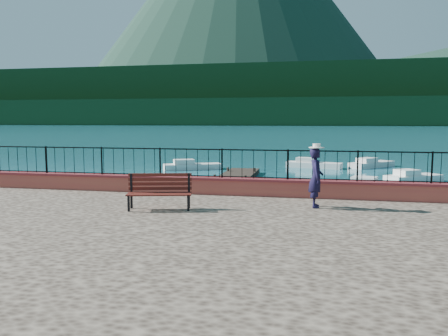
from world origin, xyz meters
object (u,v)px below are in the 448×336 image
at_px(boat_1, 374,185).
at_px(boat_2, 414,175).
at_px(boat_5, 372,162).
at_px(boat_3, 192,164).
at_px(boat_4, 314,163).
at_px(person, 316,178).
at_px(boat_0, 121,191).
at_px(park_bench, 160,199).

distance_m(boat_1, boat_2, 5.28).
relative_size(boat_1, boat_5, 0.80).
relative_size(boat_1, boat_2, 0.97).
xyz_separation_m(boat_3, boat_4, (9.00, 3.04, 0.00)).
xyz_separation_m(boat_2, boat_5, (-1.41, 8.17, 0.00)).
xyz_separation_m(person, boat_0, (-8.93, 6.10, -1.66)).
distance_m(park_bench, boat_1, 13.98).
bearing_deg(boat_5, boat_0, -175.18).
distance_m(park_bench, boat_3, 20.63).
bearing_deg(boat_0, boat_2, 31.91).
bearing_deg(park_bench, person, 2.21).
bearing_deg(person, park_bench, 102.26).
distance_m(boat_0, boat_1, 12.78).
bearing_deg(person, boat_4, -3.44).
height_order(boat_2, boat_5, same).
bearing_deg(boat_4, park_bench, -87.18).
xyz_separation_m(boat_4, boat_5, (4.48, 1.36, 0.00)).
height_order(boat_0, boat_1, same).
bearing_deg(boat_0, boat_5, 52.68).
bearing_deg(boat_4, boat_0, -106.08).
bearing_deg(boat_2, park_bench, -155.64).
bearing_deg(person, boat_1, -19.40).
bearing_deg(boat_2, boat_4, 97.22).
bearing_deg(boat_5, person, -148.05).
height_order(boat_0, boat_3, same).
relative_size(person, boat_5, 0.40).
xyz_separation_m(boat_1, boat_2, (2.84, 4.46, 0.00)).
height_order(boat_1, boat_3, same).
bearing_deg(boat_1, boat_5, 102.80).
height_order(park_bench, boat_5, park_bench).
height_order(park_bench, boat_1, park_bench).
xyz_separation_m(park_bench, boat_4, (4.31, 23.10, -1.10)).
relative_size(boat_1, boat_4, 0.82).
xyz_separation_m(boat_1, boat_4, (-3.04, 11.26, 0.00)).
relative_size(boat_2, boat_3, 0.82).
height_order(person, boat_1, person).
xyz_separation_m(park_bench, boat_2, (10.19, 16.30, -1.10)).
distance_m(boat_3, boat_5, 14.18).
distance_m(boat_0, boat_5, 21.75).
xyz_separation_m(person, boat_3, (-9.01, 18.84, -1.66)).
xyz_separation_m(boat_0, boat_2, (14.80, 8.97, 0.00)).
height_order(boat_2, boat_3, same).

